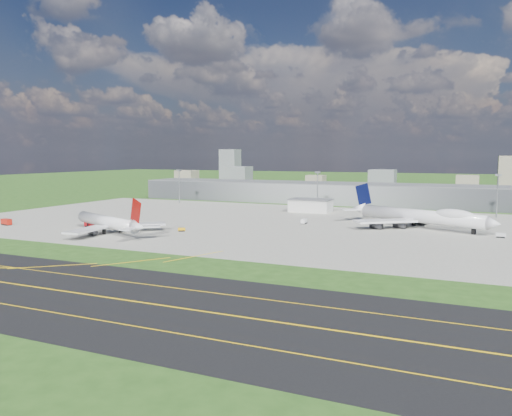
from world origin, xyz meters
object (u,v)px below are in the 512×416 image
at_px(crash_tender, 6,222).
at_px(van_white_near, 304,222).
at_px(fire_truck, 92,224).
at_px(van_white_far, 501,235).
at_px(airliner_blue_quad, 421,216).
at_px(tug_yellow, 182,230).
at_px(airliner_red_twin, 109,223).

height_order(crash_tender, van_white_near, crash_tender).
relative_size(fire_truck, van_white_far, 1.92).
height_order(airliner_blue_quad, tug_yellow, airliner_blue_quad).
distance_m(airliner_red_twin, airliner_blue_quad, 154.40).
height_order(fire_truck, van_white_far, fire_truck).
xyz_separation_m(fire_truck, tug_yellow, (49.65, 6.23, -0.84)).
distance_m(tug_yellow, van_white_near, 67.63).
distance_m(airliner_blue_quad, crash_tender, 215.86).
bearing_deg(van_white_near, fire_truck, 121.12).
relative_size(airliner_blue_quad, crash_tender, 11.45).
height_order(airliner_blue_quad, fire_truck, airliner_blue_quad).
xyz_separation_m(fire_truck, crash_tender, (-46.82, -12.59, -0.11)).
bearing_deg(van_white_far, van_white_near, 178.09).
distance_m(airliner_red_twin, crash_tender, 67.12).
height_order(airliner_blue_quad, crash_tender, airliner_blue_quad).
bearing_deg(van_white_far, tug_yellow, -160.60).
distance_m(airliner_blue_quad, tug_yellow, 120.43).
xyz_separation_m(airliner_red_twin, crash_tender, (-67.02, -1.66, -3.20)).
distance_m(airliner_blue_quad, fire_truck, 167.74).
bearing_deg(airliner_blue_quad, airliner_red_twin, -125.74).
xyz_separation_m(airliner_blue_quad, fire_truck, (-154.39, -65.45, -4.21)).
height_order(airliner_red_twin, crash_tender, airliner_red_twin).
bearing_deg(tug_yellow, airliner_blue_quad, -2.56).
height_order(airliner_red_twin, van_white_near, airliner_red_twin).
xyz_separation_m(airliner_red_twin, airliner_blue_quad, (134.19, 76.37, 1.12)).
bearing_deg(fire_truck, airliner_blue_quad, 17.09).
bearing_deg(fire_truck, crash_tender, -170.84).
bearing_deg(van_white_far, airliner_blue_quad, 157.14).
distance_m(airliner_blue_quad, van_white_near, 59.87).
bearing_deg(crash_tender, fire_truck, 25.54).
bearing_deg(airliner_red_twin, crash_tender, 25.24).
relative_size(airliner_blue_quad, tug_yellow, 18.90).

